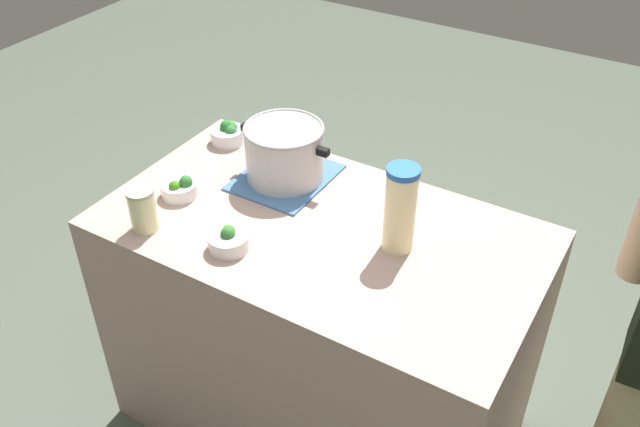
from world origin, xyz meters
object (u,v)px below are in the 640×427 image
at_px(cooking_pot, 284,151).
at_px(broccoli_bowl_front, 228,240).
at_px(broccoli_bowl_back, 228,134).
at_px(lemonade_pitcher, 400,209).
at_px(mason_jar, 143,209).
at_px(broccoli_bowl_center, 180,188).

xyz_separation_m(cooking_pot, broccoli_bowl_front, (0.06, -0.40, -0.08)).
distance_m(cooking_pot, broccoli_bowl_back, 0.33).
distance_m(cooking_pot, broccoli_bowl_front, 0.41).
relative_size(cooking_pot, lemonade_pitcher, 1.21).
bearing_deg(mason_jar, lemonade_pitcher, 24.33).
height_order(cooking_pot, broccoli_bowl_front, cooking_pot).
distance_m(broccoli_bowl_center, broccoli_bowl_back, 0.36).
height_order(broccoli_bowl_center, broccoli_bowl_back, broccoli_bowl_back).
relative_size(mason_jar, broccoli_bowl_center, 1.18).
height_order(lemonade_pitcher, broccoli_bowl_center, lemonade_pitcher).
bearing_deg(broccoli_bowl_center, broccoli_bowl_back, 101.84).
xyz_separation_m(mason_jar, broccoli_bowl_back, (-0.10, 0.54, -0.04)).
bearing_deg(lemonade_pitcher, broccoli_bowl_back, 164.02).
height_order(broccoli_bowl_front, broccoli_bowl_center, broccoli_bowl_center).
height_order(cooking_pot, lemonade_pitcher, lemonade_pitcher).
bearing_deg(mason_jar, broccoli_bowl_back, 100.15).
height_order(cooking_pot, broccoli_bowl_back, cooking_pot).
distance_m(broccoli_bowl_front, broccoli_bowl_back, 0.62).
xyz_separation_m(cooking_pot, broccoli_bowl_center, (-0.24, -0.26, -0.08)).
bearing_deg(mason_jar, broccoli_bowl_front, 11.13).
height_order(cooking_pot, broccoli_bowl_center, cooking_pot).
bearing_deg(mason_jar, cooking_pot, 64.54).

